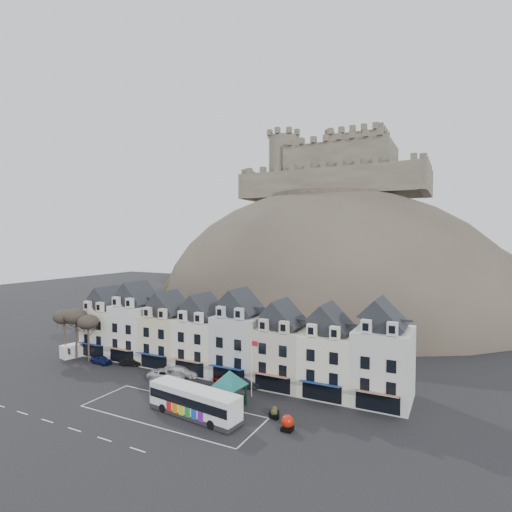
{
  "coord_description": "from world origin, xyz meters",
  "views": [
    {
      "loc": [
        32.02,
        -35.52,
        20.58
      ],
      "look_at": [
        1.61,
        24.0,
        17.62
      ],
      "focal_mm": 28.0,
      "sensor_mm": 36.0,
      "label": 1
    }
  ],
  "objects_px": {
    "car_maroon": "(225,380)",
    "car_silver": "(167,375)",
    "bus_shelter": "(229,378)",
    "car_charcoal": "(245,382)",
    "flagpole": "(252,364)",
    "bus": "(194,401)",
    "car_black": "(132,362)",
    "white_van": "(76,350)",
    "car_white": "(183,371)",
    "car_navy": "(101,360)",
    "red_buoy": "(287,423)"
  },
  "relations": [
    {
      "from": "bus_shelter",
      "to": "car_maroon",
      "type": "relative_size",
      "value": 1.91
    },
    {
      "from": "red_buoy",
      "to": "car_maroon",
      "type": "relative_size",
      "value": 0.47
    },
    {
      "from": "white_van",
      "to": "car_white",
      "type": "height_order",
      "value": "white_van"
    },
    {
      "from": "car_maroon",
      "to": "car_charcoal",
      "type": "height_order",
      "value": "car_charcoal"
    },
    {
      "from": "car_black",
      "to": "car_white",
      "type": "relative_size",
      "value": 0.74
    },
    {
      "from": "bus",
      "to": "car_charcoal",
      "type": "xyz_separation_m",
      "value": [
        0.88,
        10.52,
        -1.15
      ]
    },
    {
      "from": "red_buoy",
      "to": "car_white",
      "type": "height_order",
      "value": "red_buoy"
    },
    {
      "from": "car_white",
      "to": "car_charcoal",
      "type": "height_order",
      "value": "car_white"
    },
    {
      "from": "bus_shelter",
      "to": "red_buoy",
      "type": "height_order",
      "value": "bus_shelter"
    },
    {
      "from": "bus",
      "to": "white_van",
      "type": "height_order",
      "value": "bus"
    },
    {
      "from": "car_silver",
      "to": "car_navy",
      "type": "bearing_deg",
      "value": 69.94
    },
    {
      "from": "red_buoy",
      "to": "bus",
      "type": "bearing_deg",
      "value": -170.85
    },
    {
      "from": "car_navy",
      "to": "car_charcoal",
      "type": "xyz_separation_m",
      "value": [
        26.0,
        1.57,
        0.04
      ]
    },
    {
      "from": "white_van",
      "to": "car_white",
      "type": "relative_size",
      "value": 1.01
    },
    {
      "from": "bus",
      "to": "car_charcoal",
      "type": "relative_size",
      "value": 2.8
    },
    {
      "from": "bus_shelter",
      "to": "car_navy",
      "type": "relative_size",
      "value": 1.74
    },
    {
      "from": "bus",
      "to": "bus_shelter",
      "type": "xyz_separation_m",
      "value": [
        2.18,
        4.27,
        1.59
      ]
    },
    {
      "from": "bus",
      "to": "car_navy",
      "type": "relative_size",
      "value": 3.04
    },
    {
      "from": "bus",
      "to": "red_buoy",
      "type": "bearing_deg",
      "value": 16.24
    },
    {
      "from": "red_buoy",
      "to": "car_silver",
      "type": "xyz_separation_m",
      "value": [
        -21.6,
        6.27,
        -0.12
      ]
    },
    {
      "from": "flagpole",
      "to": "white_van",
      "type": "relative_size",
      "value": 1.47
    },
    {
      "from": "white_van",
      "to": "car_navy",
      "type": "distance_m",
      "value": 7.4
    },
    {
      "from": "red_buoy",
      "to": "car_navy",
      "type": "relative_size",
      "value": 0.43
    },
    {
      "from": "car_white",
      "to": "car_maroon",
      "type": "distance_m",
      "value": 7.35
    },
    {
      "from": "flagpole",
      "to": "car_black",
      "type": "relative_size",
      "value": 1.99
    },
    {
      "from": "car_white",
      "to": "flagpole",
      "type": "bearing_deg",
      "value": -113.97
    },
    {
      "from": "car_navy",
      "to": "car_maroon",
      "type": "xyz_separation_m",
      "value": [
        22.95,
        1.21,
        -0.06
      ]
    },
    {
      "from": "bus",
      "to": "car_navy",
      "type": "height_order",
      "value": "bus"
    },
    {
      "from": "flagpole",
      "to": "bus_shelter",
      "type": "bearing_deg",
      "value": -104.62
    },
    {
      "from": "bus",
      "to": "car_charcoal",
      "type": "bearing_deg",
      "value": 92.33
    },
    {
      "from": "bus_shelter",
      "to": "car_maroon",
      "type": "xyz_separation_m",
      "value": [
        -4.34,
        5.9,
        -2.84
      ]
    },
    {
      "from": "bus",
      "to": "car_black",
      "type": "relative_size",
      "value": 3.22
    },
    {
      "from": "bus_shelter",
      "to": "car_black",
      "type": "distance_m",
      "value": 23.14
    },
    {
      "from": "white_van",
      "to": "car_silver",
      "type": "distance_m",
      "value": 21.8
    },
    {
      "from": "flagpole",
      "to": "car_maroon",
      "type": "xyz_separation_m",
      "value": [
        -5.38,
        1.93,
        -3.71
      ]
    },
    {
      "from": "white_van",
      "to": "car_charcoal",
      "type": "bearing_deg",
      "value": 13.72
    },
    {
      "from": "car_charcoal",
      "to": "car_maroon",
      "type": "bearing_deg",
      "value": 82.41
    },
    {
      "from": "bus_shelter",
      "to": "car_charcoal",
      "type": "xyz_separation_m",
      "value": [
        -1.3,
        6.25,
        -2.75
      ]
    },
    {
      "from": "flagpole",
      "to": "car_black",
      "type": "distance_m",
      "value": 23.54
    },
    {
      "from": "white_van",
      "to": "car_white",
      "type": "distance_m",
      "value": 22.92
    },
    {
      "from": "red_buoy",
      "to": "white_van",
      "type": "height_order",
      "value": "white_van"
    },
    {
      "from": "white_van",
      "to": "car_charcoal",
      "type": "distance_m",
      "value": 33.32
    },
    {
      "from": "white_van",
      "to": "car_navy",
      "type": "relative_size",
      "value": 1.28
    },
    {
      "from": "car_black",
      "to": "flagpole",
      "type": "bearing_deg",
      "value": -115.96
    },
    {
      "from": "bus",
      "to": "car_black",
      "type": "xyz_separation_m",
      "value": [
        -19.92,
        10.52,
        -1.25
      ]
    },
    {
      "from": "bus",
      "to": "bus_shelter",
      "type": "height_order",
      "value": "bus_shelter"
    },
    {
      "from": "car_silver",
      "to": "car_white",
      "type": "relative_size",
      "value": 1.05
    },
    {
      "from": "white_van",
      "to": "car_white",
      "type": "bearing_deg",
      "value": 13.5
    },
    {
      "from": "car_maroon",
      "to": "car_silver",
      "type": "bearing_deg",
      "value": 119.37
    },
    {
      "from": "flagpole",
      "to": "car_maroon",
      "type": "height_order",
      "value": "flagpole"
    }
  ]
}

